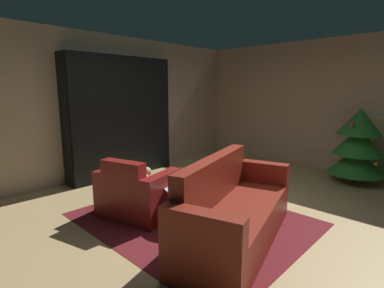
# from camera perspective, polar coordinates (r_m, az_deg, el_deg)

# --- Properties ---
(ground_plane) EXTENTS (7.97, 7.97, 0.00)m
(ground_plane) POSITION_cam_1_polar(r_m,az_deg,el_deg) (4.19, 6.16, -13.12)
(ground_plane) COLOR tan
(wall_back) EXTENTS (5.76, 0.06, 2.71)m
(wall_back) POSITION_cam_1_polar(r_m,az_deg,el_deg) (6.83, 23.96, 6.94)
(wall_back) COLOR tan
(wall_back) RESTS_ON ground
(wall_left) EXTENTS (0.06, 6.76, 2.71)m
(wall_left) POSITION_cam_1_polar(r_m,az_deg,el_deg) (6.02, -15.79, 7.08)
(wall_left) COLOR tan
(wall_left) RESTS_ON ground
(area_rug) EXTENTS (2.81, 2.26, 0.01)m
(area_rug) POSITION_cam_1_polar(r_m,az_deg,el_deg) (3.98, 0.15, -14.34)
(area_rug) COLOR maroon
(area_rug) RESTS_ON ground
(bookshelf_unit) EXTENTS (0.38, 2.17, 2.30)m
(bookshelf_unit) POSITION_cam_1_polar(r_m,az_deg,el_deg) (5.91, -12.77, 4.88)
(bookshelf_unit) COLOR black
(bookshelf_unit) RESTS_ON ground
(armchair_red) EXTENTS (1.10, 0.95, 0.80)m
(armchair_red) POSITION_cam_1_polar(r_m,az_deg,el_deg) (4.09, -10.59, -9.45)
(armchair_red) COLOR maroon
(armchair_red) RESTS_ON ground
(couch_red) EXTENTS (1.27, 2.13, 0.94)m
(couch_red) POSITION_cam_1_polar(r_m,az_deg,el_deg) (3.38, 8.06, -13.24)
(couch_red) COLOR maroon
(couch_red) RESTS_ON ground
(coffee_table) EXTENTS (0.70, 0.70, 0.46)m
(coffee_table) POSITION_cam_1_polar(r_m,az_deg,el_deg) (3.81, -0.12, -8.86)
(coffee_table) COLOR black
(coffee_table) RESTS_ON ground
(book_stack_on_table) EXTENTS (0.21, 0.15, 0.11)m
(book_stack_on_table) POSITION_cam_1_polar(r_m,az_deg,el_deg) (3.79, -1.22, -7.34)
(book_stack_on_table) COLOR gray
(book_stack_on_table) RESTS_ON coffee_table
(bottle_on_table) EXTENTS (0.08, 0.08, 0.28)m
(bottle_on_table) POSITION_cam_1_polar(r_m,az_deg,el_deg) (3.95, -0.47, -5.81)
(bottle_on_table) COLOR #204F1F
(bottle_on_table) RESTS_ON coffee_table
(decorated_tree) EXTENTS (0.94, 0.94, 1.36)m
(decorated_tree) POSITION_cam_1_polar(r_m,az_deg,el_deg) (6.07, 29.51, -0.09)
(decorated_tree) COLOR brown
(decorated_tree) RESTS_ON ground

